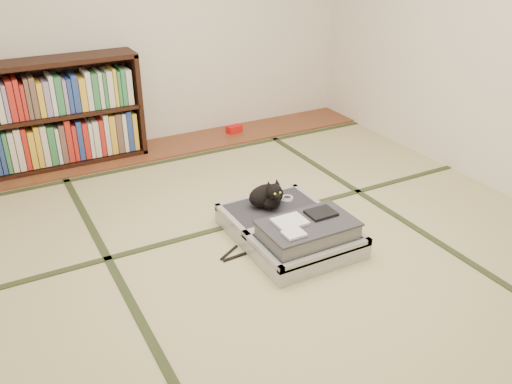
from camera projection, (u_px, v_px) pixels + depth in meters
name	position (u px, v px, depth m)	size (l,w,h in m)	color
floor	(275.00, 248.00, 3.57)	(4.50, 4.50, 0.00)	#C2BF81
wood_strip	(169.00, 147.00, 5.13)	(4.00, 0.50, 0.02)	brown
red_item	(234.00, 129.00, 5.44)	(0.15, 0.09, 0.07)	red
room_shell	(279.00, 19.00, 2.91)	(4.50, 4.50, 4.50)	white
tatami_borders	(241.00, 216.00, 3.95)	(4.00, 4.50, 0.01)	#2D381E
bookcase	(58.00, 115.00, 4.59)	(1.40, 0.32, 0.92)	black
suitcase	(292.00, 230.00, 3.60)	(0.68, 0.90, 0.27)	#B7B8BC
cat	(268.00, 196.00, 3.76)	(0.30, 0.30, 0.24)	black
cable_coil	(287.00, 198.00, 3.91)	(0.09, 0.09, 0.02)	white
hanger	(246.00, 250.00, 3.54)	(0.39, 0.19, 0.01)	black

